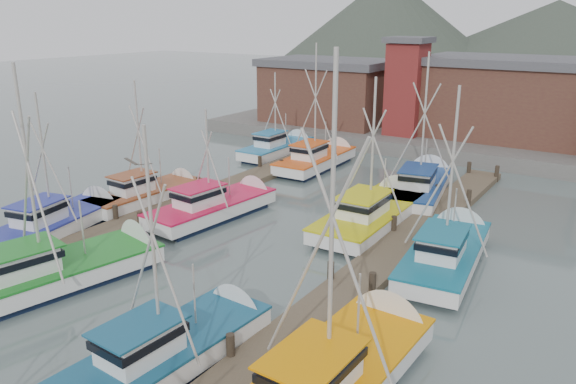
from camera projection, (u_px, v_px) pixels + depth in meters
The scene contains 20 objects.
ground at pixel (151, 296), 23.99m from camera, with size 260.00×260.00×0.00m, color #536362.
dock_left at pixel (115, 230), 30.82m from camera, with size 2.30×46.00×1.50m.
dock_right at pixel (340, 297), 23.50m from camera, with size 2.30×46.00×1.50m.
quay at pixel (439, 136), 53.35m from camera, with size 44.00×16.00×1.20m, color slate.
shed_left at pixel (329, 90), 56.38m from camera, with size 12.72×8.48×6.20m.
shed_center at pixel (510, 97), 48.99m from camera, with size 14.84×9.54×6.90m.
lookout_tower at pixel (406, 86), 49.72m from camera, with size 3.60×3.60×8.50m.
distant_hills at pixel (508, 68), 128.53m from camera, with size 175.00×140.00×42.00m.
boat_4 at pixel (62, 270), 24.88m from camera, with size 5.23×10.79×10.73m.
boat_5 at pixel (177, 347), 19.10m from camera, with size 3.65×8.79×9.16m.
boat_6 at pixel (62, 221), 30.90m from camera, with size 4.40×9.16×8.55m.
boat_7 at pixel (341, 370), 17.83m from camera, with size 4.65×9.92×11.62m.
boat_8 at pixel (218, 206), 33.36m from camera, with size 3.62×9.17×7.29m.
boat_9 at pixel (375, 213), 32.18m from camera, with size 3.87×10.32×9.40m.
boat_10 at pixel (151, 193), 35.71m from camera, with size 3.46×8.30×8.49m.
boat_11 at pixel (447, 251), 26.89m from camera, with size 3.93×9.52×9.46m.
boat_12 at pixel (319, 159), 44.30m from camera, with size 4.12×9.23×10.39m.
boat_13 at pixel (421, 185), 37.46m from camera, with size 4.79×10.21×10.29m.
boat_14 at pixel (280, 147), 48.17m from camera, with size 3.24×8.55×7.76m.
gull_far at pixel (138, 163), 21.95m from camera, with size 1.55×0.63×0.24m.
Camera 1 is at (16.72, -14.82, 11.45)m, focal length 35.00 mm.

